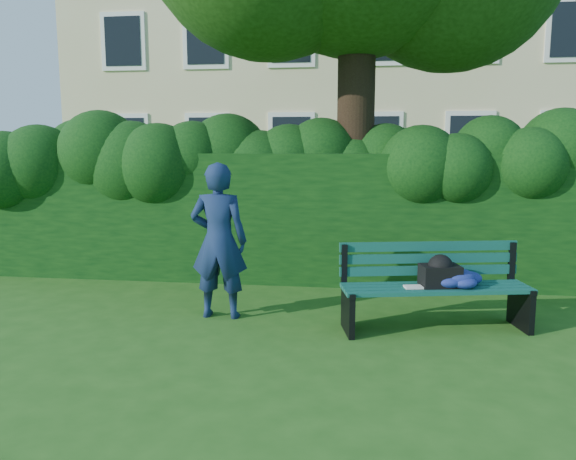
# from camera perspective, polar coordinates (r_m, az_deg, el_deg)

# --- Properties ---
(ground) EXTENTS (80.00, 80.00, 0.00)m
(ground) POSITION_cam_1_polar(r_m,az_deg,el_deg) (6.08, -0.78, -9.75)
(ground) COLOR #255618
(ground) RESTS_ON ground
(apartment_building) EXTENTS (16.00, 8.08, 12.00)m
(apartment_building) POSITION_cam_1_polar(r_m,az_deg,el_deg) (20.12, 5.57, 20.35)
(apartment_building) COLOR #C7BA85
(apartment_building) RESTS_ON ground
(hedge) EXTENTS (10.00, 1.00, 1.80)m
(hedge) POSITION_cam_1_polar(r_m,az_deg,el_deg) (8.01, 1.56, 1.36)
(hedge) COLOR black
(hedge) RESTS_ON ground
(park_bench) EXTENTS (2.01, 0.95, 0.89)m
(park_bench) POSITION_cam_1_polar(r_m,az_deg,el_deg) (6.08, 15.19, -5.16)
(park_bench) COLOR #0D443E
(park_bench) RESTS_ON ground
(man_reading) EXTENTS (0.64, 0.43, 1.73)m
(man_reading) POSITION_cam_1_polar(r_m,az_deg,el_deg) (6.25, -7.04, -1.10)
(man_reading) COLOR #16274E
(man_reading) RESTS_ON ground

